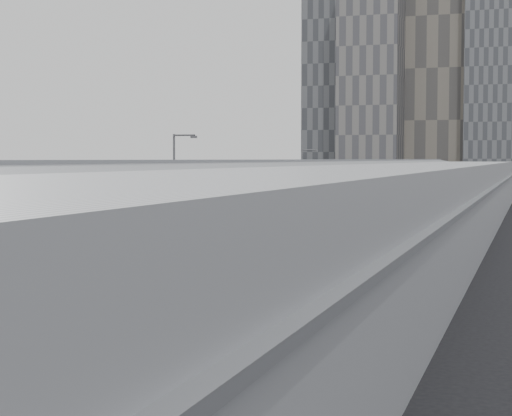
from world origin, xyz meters
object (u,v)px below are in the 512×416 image
at_px(bus_1, 38,288).
at_px(bus_4, 295,220).
at_px(bus_8, 394,196).
at_px(shipping_container, 349,197).
at_px(street_lamp_near, 176,183).
at_px(bus_7, 379,200).
at_px(street_lamp_far, 304,178).
at_px(suv, 368,198).
at_px(bus_6, 360,205).
at_px(bus_5, 332,212).
at_px(bus_3, 256,232).
at_px(bus_2, 168,252).

xyz_separation_m(bus_1, bus_4, (-0.59, 43.41, -0.01)).
relative_size(bus_8, shipping_container, 1.95).
height_order(street_lamp_near, shipping_container, street_lamp_near).
relative_size(bus_7, street_lamp_far, 1.45).
bearing_deg(street_lamp_far, street_lamp_near, -90.01).
bearing_deg(street_lamp_near, suv, 89.07).
bearing_deg(bus_8, bus_6, -92.57).
xyz_separation_m(bus_5, street_lamp_far, (-6.83, 14.10, 3.27)).
bearing_deg(street_lamp_far, bus_3, -80.10).
relative_size(street_lamp_far, shipping_container, 1.31).
bearing_deg(suv, bus_4, -83.06).
bearing_deg(street_lamp_near, bus_1, -77.21).
distance_m(bus_7, shipping_container, 13.23).
relative_size(bus_2, bus_6, 1.05).
bearing_deg(bus_4, bus_7, 92.49).
bearing_deg(bus_1, shipping_container, 89.73).
bearing_deg(bus_6, bus_3, -87.87).
height_order(bus_5, shipping_container, bus_5).
relative_size(bus_4, bus_7, 1.14).
xyz_separation_m(bus_8, suv, (-5.63, 9.33, -0.72)).
bearing_deg(bus_2, street_lamp_far, 96.47).
height_order(bus_4, bus_5, bus_4).
relative_size(bus_4, street_lamp_near, 1.52).
relative_size(street_lamp_near, suv, 1.56).
distance_m(street_lamp_near, suv, 76.59).
relative_size(bus_2, bus_8, 1.08).
height_order(bus_2, bus_7, bus_2).
distance_m(bus_2, bus_5, 41.94).
distance_m(bus_2, street_lamp_far, 56.51).
bearing_deg(shipping_container, bus_2, -76.58).
distance_m(bus_3, bus_4, 13.35).
xyz_separation_m(bus_3, suv, (-5.89, 77.70, -0.87)).
distance_m(bus_5, street_lamp_far, 16.01).
bearing_deg(street_lamp_near, bus_3, -10.00).
bearing_deg(street_lamp_far, bus_6, 10.11).
relative_size(street_lamp_near, street_lamp_far, 1.09).
relative_size(bus_3, street_lamp_near, 1.49).
distance_m(bus_4, street_lamp_near, 14.19).
height_order(bus_7, bus_8, bus_8).
height_order(bus_3, street_lamp_far, street_lamp_far).
xyz_separation_m(bus_5, bus_7, (-0.09, 29.07, -0.13)).
xyz_separation_m(bus_7, bus_8, (0.13, 12.59, 0.02)).
relative_size(bus_6, street_lamp_near, 1.41).
relative_size(bus_2, bus_7, 1.11).
xyz_separation_m(bus_2, suv, (-5.29, 92.92, -0.86)).
relative_size(street_lamp_far, suv, 1.43).
height_order(bus_5, bus_6, bus_5).
height_order(bus_4, suv, bus_4).
height_order(bus_8, street_lamp_near, street_lamp_near).
relative_size(bus_1, bus_8, 1.12).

